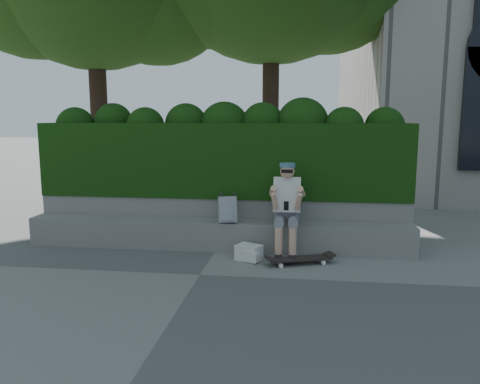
# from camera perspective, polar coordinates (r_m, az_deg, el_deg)

# --- Properties ---
(ground) EXTENTS (80.00, 80.00, 0.00)m
(ground) POSITION_cam_1_polar(r_m,az_deg,el_deg) (6.24, -4.90, -10.02)
(ground) COLOR slate
(ground) RESTS_ON ground
(bench_ledge) EXTENTS (6.00, 0.45, 0.45)m
(bench_ledge) POSITION_cam_1_polar(r_m,az_deg,el_deg) (7.35, -2.86, -5.22)
(bench_ledge) COLOR gray
(bench_ledge) RESTS_ON ground
(planter_wall) EXTENTS (6.00, 0.50, 0.75)m
(planter_wall) POSITION_cam_1_polar(r_m,az_deg,el_deg) (7.77, -2.24, -3.30)
(planter_wall) COLOR gray
(planter_wall) RESTS_ON ground
(hedge) EXTENTS (6.00, 1.00, 1.20)m
(hedge) POSITION_cam_1_polar(r_m,az_deg,el_deg) (7.84, -2.01, 4.03)
(hedge) COLOR black
(hedge) RESTS_ON planter_wall
(person) EXTENTS (0.40, 0.76, 1.38)m
(person) POSITION_cam_1_polar(r_m,az_deg,el_deg) (6.95, 5.72, -1.64)
(person) COLOR slate
(person) RESTS_ON ground
(skateboard) EXTENTS (0.91, 0.52, 0.09)m
(skateboard) POSITION_cam_1_polar(r_m,az_deg,el_deg) (6.67, 7.33, -8.09)
(skateboard) COLOR black
(skateboard) RESTS_ON ground
(backpack_plaid) EXTENTS (0.30, 0.22, 0.40)m
(backpack_plaid) POSITION_cam_1_polar(r_m,az_deg,el_deg) (7.13, -1.54, -2.16)
(backpack_plaid) COLOR silver
(backpack_plaid) RESTS_ON bench_ledge
(backpack_ground) EXTENTS (0.42, 0.37, 0.22)m
(backpack_ground) POSITION_cam_1_polar(r_m,az_deg,el_deg) (6.80, 1.08, -7.38)
(backpack_ground) COLOR silver
(backpack_ground) RESTS_ON ground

